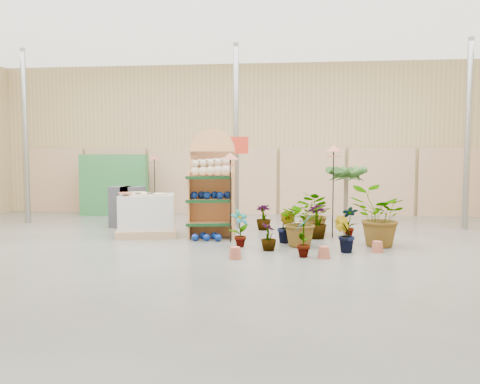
{
  "coord_description": "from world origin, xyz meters",
  "views": [
    {
      "loc": [
        1.26,
        -8.06,
        1.71
      ],
      "look_at": [
        0.3,
        1.5,
        1.0
      ],
      "focal_mm": 35.0,
      "sensor_mm": 36.0,
      "label": 1
    }
  ],
  "objects_px": {
    "pallet_stack": "(147,215)",
    "bird_table_front": "(230,159)",
    "display_shelf": "(212,188)",
    "potted_plant_2": "(302,221)"
  },
  "relations": [
    {
      "from": "pallet_stack",
      "to": "bird_table_front",
      "type": "distance_m",
      "value": 2.39
    },
    {
      "from": "display_shelf",
      "to": "bird_table_front",
      "type": "bearing_deg",
      "value": -63.49
    },
    {
      "from": "bird_table_front",
      "to": "potted_plant_2",
      "type": "xyz_separation_m",
      "value": [
        1.41,
        -0.21,
        -1.18
      ]
    },
    {
      "from": "display_shelf",
      "to": "pallet_stack",
      "type": "distance_m",
      "value": 1.57
    },
    {
      "from": "pallet_stack",
      "to": "potted_plant_2",
      "type": "xyz_separation_m",
      "value": [
        3.34,
        -0.91,
        0.04
      ]
    },
    {
      "from": "bird_table_front",
      "to": "potted_plant_2",
      "type": "height_order",
      "value": "bird_table_front"
    },
    {
      "from": "potted_plant_2",
      "to": "display_shelf",
      "type": "bearing_deg",
      "value": 155.38
    },
    {
      "from": "pallet_stack",
      "to": "potted_plant_2",
      "type": "distance_m",
      "value": 3.46
    },
    {
      "from": "bird_table_front",
      "to": "potted_plant_2",
      "type": "distance_m",
      "value": 1.85
    },
    {
      "from": "potted_plant_2",
      "to": "bird_table_front",
      "type": "bearing_deg",
      "value": 171.42
    }
  ]
}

